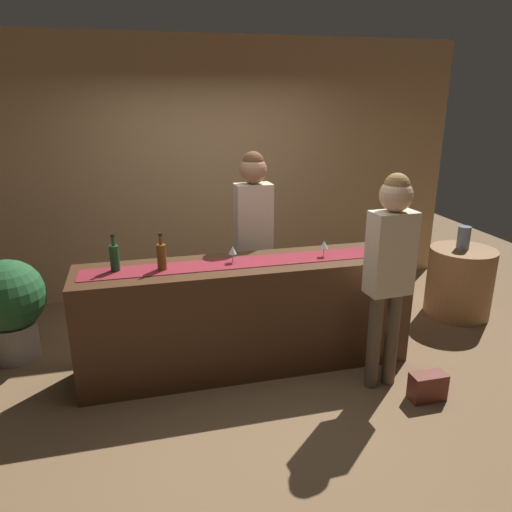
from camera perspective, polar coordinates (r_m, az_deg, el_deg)
name	(u,v)px	position (r m, az deg, el deg)	size (l,w,h in m)	color
ground_plane	(247,364)	(4.44, -1.05, -12.53)	(10.00, 10.00, 0.00)	brown
back_wall	(209,170)	(5.74, -5.56, 9.95)	(6.00, 0.12, 2.90)	tan
bar_counter	(247,315)	(4.22, -1.09, -6.93)	(2.80, 0.60, 0.96)	#472B19
counter_runner_cloth	(246,262)	(4.04, -1.13, -0.72)	(2.66, 0.28, 0.01)	maroon
wine_bottle_green	(115,258)	(3.96, -16.19, -0.18)	(0.07, 0.07, 0.30)	#194723
wine_bottle_amber	(162,256)	(3.90, -10.97, -0.04)	(0.07, 0.07, 0.30)	brown
wine_glass_near_customer	(233,251)	(4.00, -2.75, 0.62)	(0.07, 0.07, 0.14)	silver
wine_glass_mid_counter	(386,243)	(4.35, 14.94, 1.48)	(0.07, 0.07, 0.14)	silver
wine_glass_far_end	(324,245)	(4.18, 7.96, 1.28)	(0.07, 0.07, 0.14)	silver
bartender	(253,224)	(4.57, -0.32, 3.78)	(0.35, 0.25, 1.80)	#26262B
customer_sipping	(390,260)	(3.85, 15.40, -0.41)	(0.35, 0.24, 1.75)	brown
round_side_table	(460,282)	(5.67, 22.68, -2.82)	(0.68, 0.68, 0.74)	#996B42
vase_on_side_table	(464,238)	(5.54, 23.10, 1.98)	(0.13, 0.13, 0.24)	slate
potted_plant_tall	(10,303)	(4.82, -26.83, -4.95)	(0.63, 0.63, 0.93)	#9E9389
handbag	(428,386)	(4.17, 19.41, -14.18)	(0.28, 0.14, 0.22)	brown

